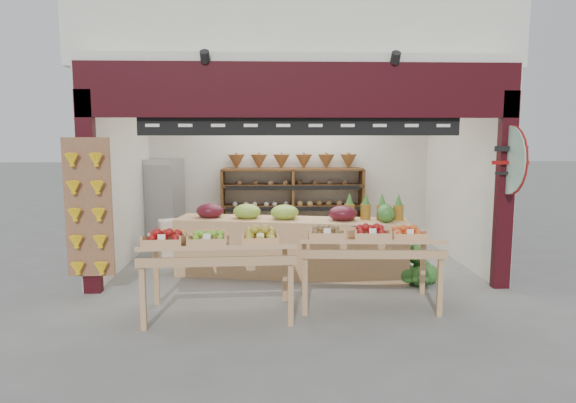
{
  "coord_description": "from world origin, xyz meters",
  "views": [
    {
      "loc": [
        -0.42,
        -7.75,
        2.1
      ],
      "look_at": [
        -0.13,
        -0.2,
        1.09
      ],
      "focal_mm": 32.0,
      "sensor_mm": 36.0,
      "label": 1
    }
  ],
  "objects_px": {
    "display_table_left": "(209,244)",
    "display_table_right": "(363,238)",
    "cardboard_stack": "(183,243)",
    "mid_counter": "(290,245)",
    "back_shelving": "(293,186)",
    "refrigerator": "(163,202)",
    "watermelon_pile": "(412,267)"
  },
  "relations": [
    {
      "from": "back_shelving",
      "to": "watermelon_pile",
      "type": "height_order",
      "value": "back_shelving"
    },
    {
      "from": "cardboard_stack",
      "to": "mid_counter",
      "type": "height_order",
      "value": "mid_counter"
    },
    {
      "from": "refrigerator",
      "to": "display_table_left",
      "type": "relative_size",
      "value": 0.93
    },
    {
      "from": "display_table_left",
      "to": "watermelon_pile",
      "type": "relative_size",
      "value": 2.48
    },
    {
      "from": "display_table_right",
      "to": "watermelon_pile",
      "type": "distance_m",
      "value": 1.42
    },
    {
      "from": "cardboard_stack",
      "to": "watermelon_pile",
      "type": "xyz_separation_m",
      "value": [
        3.5,
        -1.57,
        -0.04
      ]
    },
    {
      "from": "mid_counter",
      "to": "display_table_right",
      "type": "relative_size",
      "value": 2.0
    },
    {
      "from": "back_shelving",
      "to": "cardboard_stack",
      "type": "height_order",
      "value": "back_shelving"
    },
    {
      "from": "display_table_left",
      "to": "display_table_right",
      "type": "distance_m",
      "value": 1.87
    },
    {
      "from": "cardboard_stack",
      "to": "display_table_right",
      "type": "bearing_deg",
      "value": -43.6
    },
    {
      "from": "refrigerator",
      "to": "mid_counter",
      "type": "height_order",
      "value": "refrigerator"
    },
    {
      "from": "back_shelving",
      "to": "refrigerator",
      "type": "relative_size",
      "value": 1.67
    },
    {
      "from": "watermelon_pile",
      "to": "display_table_left",
      "type": "bearing_deg",
      "value": -155.86
    },
    {
      "from": "display_table_left",
      "to": "display_table_right",
      "type": "relative_size",
      "value": 1.01
    },
    {
      "from": "back_shelving",
      "to": "cardboard_stack",
      "type": "distance_m",
      "value": 2.39
    },
    {
      "from": "back_shelving",
      "to": "mid_counter",
      "type": "distance_m",
      "value": 2.4
    },
    {
      "from": "display_table_left",
      "to": "watermelon_pile",
      "type": "xyz_separation_m",
      "value": [
        2.73,
        1.22,
        -0.64
      ]
    },
    {
      "from": "display_table_left",
      "to": "watermelon_pile",
      "type": "distance_m",
      "value": 3.06
    },
    {
      "from": "refrigerator",
      "to": "cardboard_stack",
      "type": "height_order",
      "value": "refrigerator"
    },
    {
      "from": "back_shelving",
      "to": "display_table_right",
      "type": "distance_m",
      "value": 3.68
    },
    {
      "from": "refrigerator",
      "to": "watermelon_pile",
      "type": "height_order",
      "value": "refrigerator"
    },
    {
      "from": "mid_counter",
      "to": "watermelon_pile",
      "type": "distance_m",
      "value": 1.78
    },
    {
      "from": "refrigerator",
      "to": "mid_counter",
      "type": "xyz_separation_m",
      "value": [
        2.3,
        -2.22,
        -0.35
      ]
    },
    {
      "from": "back_shelving",
      "to": "display_table_right",
      "type": "xyz_separation_m",
      "value": [
        0.69,
        -3.61,
        -0.28
      ]
    },
    {
      "from": "back_shelving",
      "to": "display_table_right",
      "type": "bearing_deg",
      "value": -79.22
    },
    {
      "from": "back_shelving",
      "to": "cardboard_stack",
      "type": "bearing_deg",
      "value": -149.7
    },
    {
      "from": "display_table_right",
      "to": "back_shelving",
      "type": "bearing_deg",
      "value": 100.78
    },
    {
      "from": "display_table_right",
      "to": "watermelon_pile",
      "type": "height_order",
      "value": "display_table_right"
    },
    {
      "from": "display_table_right",
      "to": "watermelon_pile",
      "type": "xyz_separation_m",
      "value": [
        0.89,
        0.92,
        -0.62
      ]
    },
    {
      "from": "refrigerator",
      "to": "watermelon_pile",
      "type": "relative_size",
      "value": 2.31
    },
    {
      "from": "back_shelving",
      "to": "display_table_left",
      "type": "height_order",
      "value": "back_shelving"
    },
    {
      "from": "mid_counter",
      "to": "watermelon_pile",
      "type": "bearing_deg",
      "value": -12.53
    }
  ]
}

